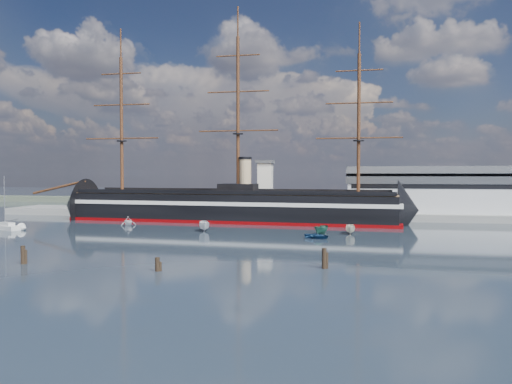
# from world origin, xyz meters

# --- Properties ---
(ground) EXTENTS (600.00, 600.00, 0.00)m
(ground) POSITION_xyz_m (0.00, 40.00, 0.00)
(ground) COLOR #1A232B
(ground) RESTS_ON ground
(quay) EXTENTS (180.00, 18.00, 2.00)m
(quay) POSITION_xyz_m (10.00, 76.00, 0.00)
(quay) COLOR slate
(quay) RESTS_ON ground
(warehouse) EXTENTS (63.00, 21.00, 11.60)m
(warehouse) POSITION_xyz_m (58.00, 80.00, 7.98)
(warehouse) COLOR #B7BABC
(warehouse) RESTS_ON ground
(quay_tower) EXTENTS (5.00, 5.00, 15.00)m
(quay_tower) POSITION_xyz_m (3.00, 73.00, 9.75)
(quay_tower) COLOR silver
(quay_tower) RESTS_ON ground
(warship) EXTENTS (113.35, 21.69, 53.94)m
(warship) POSITION_xyz_m (-5.86, 60.00, 4.04)
(warship) COLOR black
(warship) RESTS_ON ground
(sailboat) EXTENTS (8.06, 5.28, 12.49)m
(sailboat) POSITION_xyz_m (-49.77, 29.47, 0.80)
(sailboat) COLOR silver
(sailboat) RESTS_ON ground
(motorboat_a) EXTENTS (7.73, 4.90, 2.90)m
(motorboat_a) POSITION_xyz_m (-4.14, 35.83, 0.00)
(motorboat_a) COLOR white
(motorboat_a) RESTS_ON ground
(motorboat_c) EXTENTS (6.52, 4.21, 2.45)m
(motorboat_c) POSITION_xyz_m (22.14, 34.84, 0.00)
(motorboat_c) COLOR #1E5140
(motorboat_c) RESTS_ON ground
(motorboat_d) EXTENTS (7.05, 6.83, 2.51)m
(motorboat_d) POSITION_xyz_m (-26.81, 44.44, 0.00)
(motorboat_d) COLOR white
(motorboat_d) RESTS_ON ground
(motorboat_e) EXTENTS (2.63, 3.55, 1.54)m
(motorboat_e) POSITION_xyz_m (21.79, 28.52, 0.00)
(motorboat_e) COLOR navy
(motorboat_e) RESTS_ON ground
(motorboat_f) EXTENTS (6.28, 2.36, 2.50)m
(motorboat_f) POSITION_xyz_m (28.25, 37.04, 0.00)
(motorboat_f) COLOR beige
(motorboat_f) RESTS_ON ground
(piling_near_left) EXTENTS (0.64, 0.64, 3.33)m
(piling_near_left) POSITION_xyz_m (-17.69, -8.16, 0.00)
(piling_near_left) COLOR black
(piling_near_left) RESTS_ON ground
(piling_near_mid) EXTENTS (0.64, 0.64, 2.55)m
(piling_near_mid) POSITION_xyz_m (3.47, -9.37, 0.00)
(piling_near_mid) COLOR black
(piling_near_mid) RESTS_ON ground
(piling_near_right) EXTENTS (0.64, 0.64, 3.54)m
(piling_near_right) POSITION_xyz_m (25.19, -3.07, 0.00)
(piling_near_right) COLOR black
(piling_near_right) RESTS_ON ground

